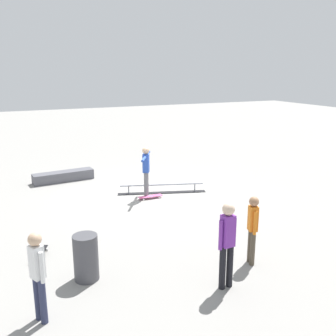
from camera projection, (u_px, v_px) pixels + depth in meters
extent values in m
plane|color=gray|center=(150.00, 194.00, 13.10)|extent=(60.00, 60.00, 0.00)
cube|color=black|center=(162.00, 193.00, 13.27)|extent=(2.95, 1.15, 0.01)
cylinder|color=gray|center=(195.00, 188.00, 13.36)|extent=(0.04, 0.04, 0.29)
cylinder|color=gray|center=(129.00, 190.00, 13.10)|extent=(0.04, 0.04, 0.29)
cylinder|color=gray|center=(162.00, 185.00, 13.20)|extent=(2.73, 0.92, 0.05)
cube|color=#595960|center=(63.00, 176.00, 14.62)|extent=(2.28, 0.71, 0.37)
cylinder|color=slate|center=(147.00, 184.00, 12.80)|extent=(0.17, 0.17, 0.86)
cylinder|color=slate|center=(146.00, 186.00, 12.63)|extent=(0.17, 0.17, 0.86)
cube|color=#2D51B7|center=(146.00, 163.00, 12.53)|extent=(0.28, 0.29, 0.61)
sphere|color=tan|center=(146.00, 151.00, 12.42)|extent=(0.23, 0.23, 0.23)
cylinder|color=#2D51B7|center=(148.00, 154.00, 12.85)|extent=(0.36, 0.53, 0.08)
cylinder|color=#2D51B7|center=(144.00, 159.00, 12.09)|extent=(0.36, 0.53, 0.08)
cube|color=#E05993|center=(150.00, 196.00, 12.66)|extent=(0.80, 0.21, 0.02)
cylinder|color=white|center=(144.00, 200.00, 12.47)|extent=(0.05, 0.03, 0.05)
cylinder|color=white|center=(141.00, 198.00, 12.67)|extent=(0.05, 0.03, 0.05)
cylinder|color=white|center=(159.00, 198.00, 12.68)|extent=(0.05, 0.03, 0.05)
cylinder|color=white|center=(157.00, 196.00, 12.88)|extent=(0.05, 0.03, 0.05)
cylinder|color=#2D3351|center=(43.00, 301.00, 6.39)|extent=(0.16, 0.16, 0.81)
cylinder|color=#2D3351|center=(38.00, 298.00, 6.49)|extent=(0.16, 0.16, 0.81)
cube|color=white|center=(37.00, 262.00, 6.27)|extent=(0.26, 0.27, 0.58)
sphere|color=tan|center=(35.00, 239.00, 6.17)|extent=(0.22, 0.22, 0.22)
cylinder|color=white|center=(42.00, 268.00, 6.19)|extent=(0.10, 0.10, 0.54)
cylinder|color=white|center=(32.00, 262.00, 6.37)|extent=(0.10, 0.10, 0.54)
cylinder|color=brown|center=(252.00, 248.00, 8.31)|extent=(0.14, 0.14, 0.78)
cylinder|color=brown|center=(250.00, 245.00, 8.46)|extent=(0.14, 0.14, 0.78)
cube|color=orange|center=(253.00, 218.00, 8.22)|extent=(0.23, 0.25, 0.55)
sphere|color=#A87A56|center=(254.00, 202.00, 8.12)|extent=(0.21, 0.21, 0.21)
cylinder|color=orange|center=(255.00, 223.00, 8.10)|extent=(0.09, 0.09, 0.52)
cylinder|color=orange|center=(251.00, 218.00, 8.36)|extent=(0.09, 0.09, 0.52)
cylinder|color=black|center=(222.00, 268.00, 7.40)|extent=(0.14, 0.14, 0.88)
cylinder|color=black|center=(230.00, 266.00, 7.48)|extent=(0.14, 0.14, 0.88)
cube|color=purple|center=(228.00, 231.00, 7.25)|extent=(0.24, 0.22, 0.62)
sphere|color=beige|center=(228.00, 209.00, 7.14)|extent=(0.24, 0.24, 0.24)
cylinder|color=purple|center=(221.00, 235.00, 7.19)|extent=(0.09, 0.09, 0.59)
cylinder|color=purple|center=(234.00, 232.00, 7.33)|extent=(0.09, 0.09, 0.59)
cube|color=black|center=(39.00, 253.00, 8.77)|extent=(0.49, 0.82, 0.02)
cylinder|color=white|center=(37.00, 250.00, 9.04)|extent=(0.05, 0.06, 0.05)
cylinder|color=white|center=(47.00, 250.00, 9.05)|extent=(0.05, 0.06, 0.05)
cylinder|color=white|center=(30.00, 261.00, 8.51)|extent=(0.05, 0.06, 0.05)
cylinder|color=white|center=(41.00, 261.00, 8.52)|extent=(0.05, 0.06, 0.05)
cylinder|color=#47474C|center=(86.00, 257.00, 7.72)|extent=(0.50, 0.50, 0.95)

